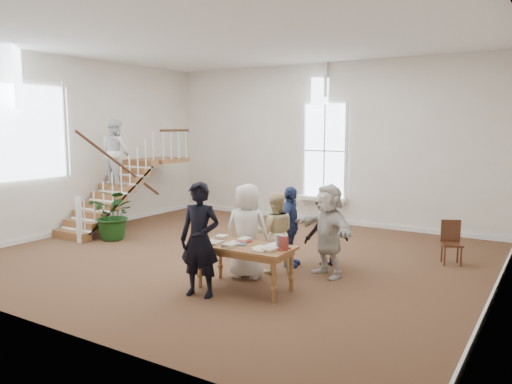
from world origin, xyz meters
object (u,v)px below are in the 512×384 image
Objects in this scene: woman_cluster_a at (290,227)px; woman_cluster_c at (328,230)px; police_officer at (200,240)px; woman_cluster_b at (327,230)px; elderly_woman at (247,231)px; side_chair at (451,240)px; person_yellow at (275,233)px; library_table at (246,250)px; floor_plant at (114,214)px.

woman_cluster_a is 0.92× the size of woman_cluster_c.
woman_cluster_a is at bearing -163.19° from woman_cluster_c.
police_officer is at bearing 157.50° from woman_cluster_a.
woman_cluster_b is (1.02, 2.75, -0.22)m from police_officer.
woman_cluster_c is (1.22, 0.85, -0.00)m from elderly_woman.
elderly_woman is 4.20m from side_chair.
woman_cluster_a is at bearing -125.37° from person_yellow.
police_officer is 1.22× the size of person_yellow.
woman_cluster_c is (0.86, 1.45, 0.17)m from library_table.
elderly_woman is 4.46m from floor_plant.
woman_cluster_c is at bearing 0.21° from floor_plant.
library_table is at bearing -91.27° from woman_cluster_c.
police_officer is 1.50× the size of floor_plant.
elderly_woman is 1.77m from woman_cluster_b.
library_table is 0.96× the size of elderly_woman.
police_officer is at bearing -148.42° from side_chair.
floor_plant is at bearing -37.37° from person_yellow.
person_yellow reaches higher than library_table.
library_table is 1.89× the size of side_chair.
side_chair is (1.77, 2.07, -0.38)m from woman_cluster_c.
woman_cluster_a is at bearing 89.60° from library_table.
woman_cluster_a reaches higher than library_table.
elderly_woman is 0.59m from person_yellow.
side_chair is (2.67, 1.87, -0.31)m from woman_cluster_a.
woman_cluster_c is (0.30, -0.65, 0.14)m from woman_cluster_b.
police_officer reaches higher than elderly_woman.
police_officer reaches higher than person_yellow.
floor_plant is 1.42× the size of side_chair.
elderly_woman is at bearing 150.94° from woman_cluster_a.
police_officer is 1.09× the size of woman_cluster_c.
woman_cluster_c is 2.75m from side_chair.
woman_cluster_a is at bearing 67.94° from police_officer.
woman_cluster_b is 1.14× the size of floor_plant.
elderly_woman is 1.09× the size of woman_cluster_a.
floor_plant is (-4.38, 0.83, -0.24)m from elderly_woman.
elderly_woman is 1.38× the size of floor_plant.
library_table is 0.97× the size of woman_cluster_c.
floor_plant is at bearing 161.37° from library_table.
library_table is 1.66m from woman_cluster_a.
woman_cluster_b is 0.73m from woman_cluster_c.
elderly_woman is at bearing -115.67° from woman_cluster_c.
woman_cluster_c is at bearing -114.70° from woman_cluster_a.
woman_cluster_c is at bearing -157.01° from elderly_woman.
police_officer is 2.49m from woman_cluster_c.
side_chair reaches higher than library_table.
person_yellow is 0.90× the size of woman_cluster_c.
elderly_woman is at bearing 25.74° from person_yellow.
elderly_woman reaches higher than woman_cluster_a.
side_chair is at bearing 51.42° from library_table.
library_table is 1.08× the size of person_yellow.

